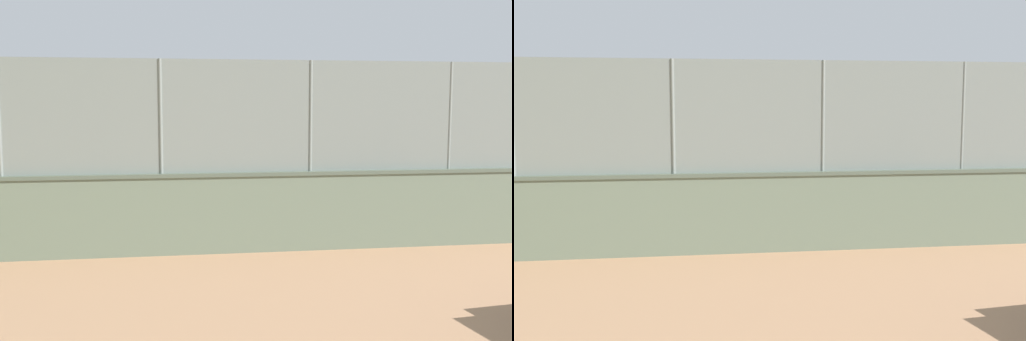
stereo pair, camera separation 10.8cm
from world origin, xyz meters
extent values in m
plane|color=tan|center=(0.00, 0.00, 0.00)|extent=(260.00, 260.00, 0.00)
cube|color=slate|center=(-2.83, 12.14, 0.82)|extent=(28.90, 0.35, 1.63)
cube|color=#556151|center=(-2.83, 12.14, 1.67)|extent=(28.90, 0.41, 0.08)
cube|color=gray|center=(-2.83, 12.14, 2.88)|extent=(28.32, 0.10, 2.35)
cylinder|color=gray|center=(-4.41, 12.13, 2.88)|extent=(0.07, 0.07, 2.35)
cylinder|color=gray|center=(-1.26, 12.14, 2.88)|extent=(0.07, 0.07, 2.35)
cylinder|color=gray|center=(1.88, 12.15, 2.88)|extent=(0.07, 0.07, 2.35)
cylinder|color=#B2B2B2|center=(-3.14, 5.02, 0.39)|extent=(0.18, 0.18, 0.79)
cylinder|color=#B2B2B2|center=(-3.18, 4.83, 0.39)|extent=(0.18, 0.18, 0.79)
cylinder|color=#D14C42|center=(-3.16, 4.92, 1.08)|extent=(0.40, 0.40, 0.58)
cylinder|color=#936B4C|center=(-3.15, 5.23, 1.20)|extent=(0.56, 0.20, 0.17)
cylinder|color=#936B4C|center=(-3.51, 4.69, 1.20)|extent=(0.56, 0.20, 0.17)
sphere|color=#936B4C|center=(-3.16, 4.92, 1.48)|extent=(0.22, 0.22, 0.22)
cylinder|color=navy|center=(-3.16, 4.92, 1.58)|extent=(0.28, 0.28, 0.05)
cylinder|color=black|center=(-3.69, 4.73, 1.20)|extent=(0.30, 0.10, 0.04)
ellipsoid|color=#333338|center=(-3.90, 4.77, 1.20)|extent=(0.30, 0.09, 0.24)
cylinder|color=black|center=(3.40, -1.53, 0.36)|extent=(0.21, 0.21, 0.72)
cylinder|color=black|center=(3.52, -1.38, 0.36)|extent=(0.21, 0.21, 0.72)
cylinder|color=orange|center=(3.46, -1.45, 0.99)|extent=(0.48, 0.48, 0.54)
cylinder|color=brown|center=(3.32, -1.70, 1.10)|extent=(0.46, 0.39, 0.16)
cylinder|color=brown|center=(3.87, -1.42, 1.10)|extent=(0.46, 0.39, 0.16)
sphere|color=brown|center=(3.46, -1.45, 1.36)|extent=(0.20, 0.20, 0.20)
cylinder|color=black|center=(3.46, -1.45, 1.45)|extent=(0.30, 0.30, 0.05)
cylinder|color=navy|center=(-0.82, 1.22, 0.38)|extent=(0.21, 0.21, 0.76)
cylinder|color=navy|center=(-0.93, 1.38, 0.38)|extent=(0.21, 0.21, 0.76)
cylinder|color=#D14C42|center=(-0.87, 1.30, 1.04)|extent=(0.47, 0.47, 0.56)
cylinder|color=#936B4C|center=(-0.67, 1.09, 1.15)|extent=(0.49, 0.38, 0.16)
cylinder|color=#936B4C|center=(-0.79, 1.71, 1.15)|extent=(0.49, 0.38, 0.16)
sphere|color=#936B4C|center=(-0.87, 1.30, 1.43)|extent=(0.22, 0.22, 0.22)
cylinder|color=black|center=(-0.87, 1.30, 1.52)|extent=(0.31, 0.31, 0.05)
sphere|color=#3399D8|center=(-2.49, 7.33, 0.04)|extent=(0.07, 0.07, 0.07)
sphere|color=white|center=(1.46, 11.23, 0.07)|extent=(0.13, 0.13, 0.13)
camera|label=1|loc=(1.78, 24.61, 3.14)|focal=42.15mm
camera|label=2|loc=(1.68, 24.63, 3.14)|focal=42.15mm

